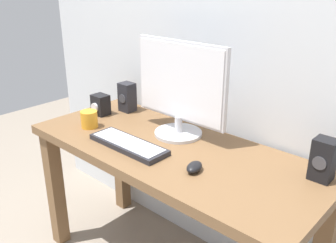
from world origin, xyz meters
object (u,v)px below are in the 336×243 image
mouse (194,167)px  audio_controller (100,105)px  desk (171,171)px  coffee_mug (89,119)px  monitor (180,89)px  keyboard_primary (128,144)px  speaker_right (323,160)px  speaker_left (127,97)px

mouse → audio_controller: bearing=154.0°
desk → coffee_mug: size_ratio=16.45×
monitor → keyboard_primary: 0.36m
audio_controller → mouse: bearing=-10.8°
audio_controller → desk: bearing=-4.6°
speaker_right → desk: bearing=-164.1°
desk → speaker_left: size_ratio=8.66×
keyboard_primary → audio_controller: bearing=157.3°
keyboard_primary → mouse: (0.37, 0.03, 0.01)m
mouse → speaker_left: size_ratio=0.55×
speaker_left → audio_controller: size_ratio=1.46×
keyboard_primary → coffee_mug: bearing=175.9°
desk → audio_controller: 0.61m
mouse → coffee_mug: 0.69m
coffee_mug → speaker_left: bearing=97.5°
monitor → speaker_right: (0.69, 0.04, -0.15)m
monitor → mouse: size_ratio=5.70×
desk → speaker_right: speaker_right is taller
coffee_mug → speaker_right: bearing=14.8°
speaker_right → speaker_left: (-1.13, 0.01, -0.00)m
keyboard_primary → coffee_mug: size_ratio=4.66×
speaker_left → coffee_mug: speaker_left is taller
desk → speaker_right: (0.62, 0.18, 0.21)m
coffee_mug → mouse: bearing=0.4°
monitor → mouse: monitor is taller
speaker_left → coffee_mug: (0.04, -0.30, -0.04)m
mouse → speaker_left: (-0.73, 0.29, 0.06)m
monitor → speaker_left: (-0.44, 0.05, -0.15)m
monitor → coffee_mug: bearing=-148.6°
desk → keyboard_primary: 0.24m
desk → mouse: bearing=-25.6°
mouse → coffee_mug: coffee_mug is taller
audio_controller → keyboard_primary: bearing=-22.7°
monitor → mouse: 0.43m
desk → keyboard_primary: size_ratio=3.53×
monitor → coffee_mug: size_ratio=5.99×
desk → monitor: 0.39m
monitor → audio_controller: (-0.51, -0.09, -0.18)m
desk → speaker_left: speaker_left is taller
speaker_right → audio_controller: 1.20m
desk → mouse: size_ratio=15.66×
audio_controller → monitor: bearing=9.8°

